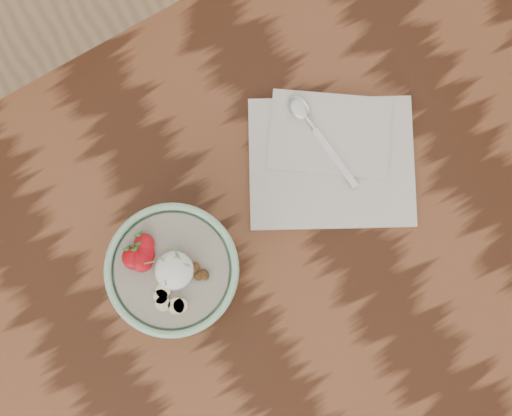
{
  "coord_description": "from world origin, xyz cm",
  "views": [
    {
      "loc": [
        4.09,
        0.01,
        178.45
      ],
      "look_at": [
        10.12,
        10.36,
        85.63
      ],
      "focal_mm": 50.0,
      "sensor_mm": 36.0,
      "label": 1
    }
  ],
  "objects": [
    {
      "name": "napkin",
      "position": [
        24.18,
        12.53,
        75.62
      ],
      "size": [
        30.62,
        28.82,
        1.49
      ],
      "rotation": [
        0.0,
        0.0,
        -0.51
      ],
      "color": "silver",
      "rests_on": "table"
    },
    {
      "name": "spoon",
      "position": [
        23.78,
        18.72,
        76.85
      ],
      "size": [
        3.23,
        16.58,
        0.86
      ],
      "rotation": [
        0.0,
        0.0,
        0.08
      ],
      "color": "silver",
      "rests_on": "napkin"
    },
    {
      "name": "table",
      "position": [
        0.0,
        0.0,
        65.7
      ],
      "size": [
        160.0,
        90.0,
        75.0
      ],
      "color": "#381B0E",
      "rests_on": "ground"
    },
    {
      "name": "breakfast_bowl",
      "position": [
        -3.58,
        9.02,
        81.08
      ],
      "size": [
        17.85,
        17.85,
        12.02
      ],
      "rotation": [
        0.0,
        0.0,
        -0.17
      ],
      "color": "#9CD2A9",
      "rests_on": "table"
    }
  ]
}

